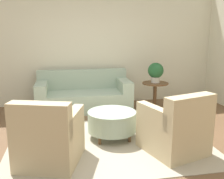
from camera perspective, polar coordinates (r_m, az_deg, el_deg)
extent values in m
plane|color=brown|center=(4.23, -0.63, -11.69)|extent=(16.00, 16.00, 0.00)
cube|color=beige|center=(6.38, -4.70, 9.54)|extent=(8.97, 0.12, 2.80)
cube|color=#B2A893|center=(4.22, -0.63, -11.63)|extent=(3.10, 2.24, 0.01)
cube|color=#9EB29E|center=(5.92, -6.08, -2.44)|extent=(2.06, 0.92, 0.42)
cube|color=#9EB29E|center=(6.18, -6.44, 2.29)|extent=(2.06, 0.20, 0.45)
cube|color=#9EB29E|center=(5.83, -15.09, 0.30)|extent=(0.24, 0.88, 0.24)
cube|color=#9EB29E|center=(5.96, 2.62, 1.00)|extent=(0.24, 0.88, 0.24)
cube|color=brown|center=(5.56, -5.67, -5.35)|extent=(1.85, 0.05, 0.06)
cube|color=#C6B289|center=(3.70, -13.20, -11.78)|extent=(0.96, 1.01, 0.45)
cube|color=#C6B289|center=(3.26, -15.44, -6.71)|extent=(0.78, 0.41, 0.46)
cube|color=#C6B289|center=(3.49, -8.62, -6.85)|extent=(0.37, 0.79, 0.25)
cube|color=#C6B289|center=(3.70, -17.85, -6.22)|extent=(0.37, 0.79, 0.25)
cube|color=brown|center=(4.10, -11.23, -12.11)|extent=(0.66, 0.25, 0.06)
cube|color=#C6B289|center=(4.00, 13.08, -9.85)|extent=(0.96, 1.01, 0.45)
cube|color=#C6B289|center=(3.63, 16.65, -4.78)|extent=(0.78, 0.41, 0.46)
cube|color=#C6B289|center=(4.10, 16.38, -4.30)|extent=(0.37, 0.79, 0.25)
cube|color=#C6B289|center=(3.71, 9.55, -5.73)|extent=(0.37, 0.79, 0.25)
cube|color=brown|center=(4.34, 9.60, -10.61)|extent=(0.66, 0.25, 0.06)
cylinder|color=#9EB29E|center=(4.34, -0.01, -6.87)|extent=(0.80, 0.80, 0.32)
cylinder|color=brown|center=(4.16, -2.69, -11.04)|extent=(0.05, 0.05, 0.12)
cylinder|color=brown|center=(4.25, 3.82, -10.54)|extent=(0.05, 0.05, 0.12)
cylinder|color=brown|center=(4.60, -3.53, -8.67)|extent=(0.05, 0.05, 0.12)
cylinder|color=brown|center=(4.68, 2.35, -8.29)|extent=(0.05, 0.05, 0.12)
cylinder|color=brown|center=(5.95, 9.40, 1.35)|extent=(0.58, 0.58, 0.03)
cylinder|color=brown|center=(6.02, 9.30, -1.49)|extent=(0.08, 0.08, 0.58)
cylinder|color=brown|center=(6.09, 9.20, -3.98)|extent=(0.32, 0.32, 0.03)
cylinder|color=beige|center=(5.94, 9.43, 2.09)|extent=(0.19, 0.19, 0.13)
sphere|color=#23562D|center=(5.91, 9.50, 4.10)|extent=(0.35, 0.35, 0.35)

